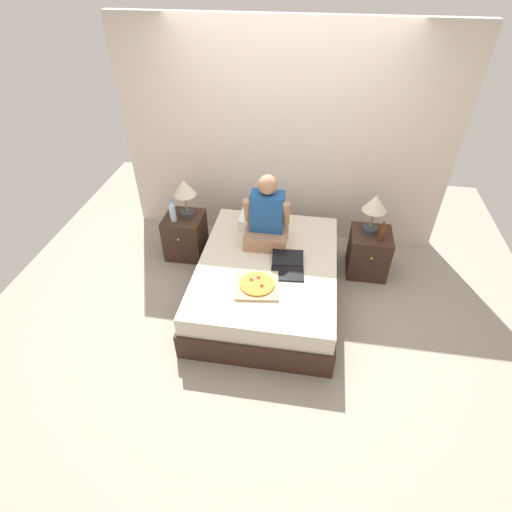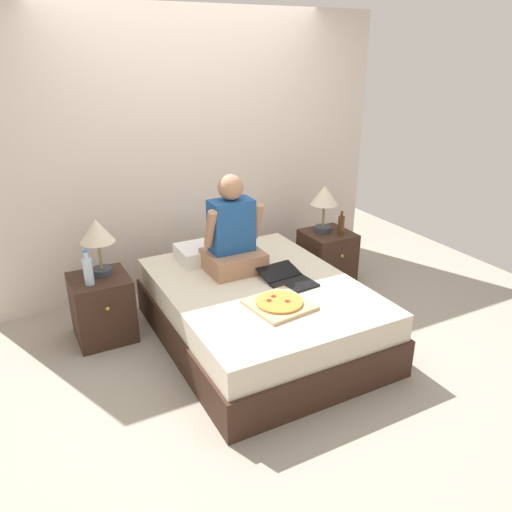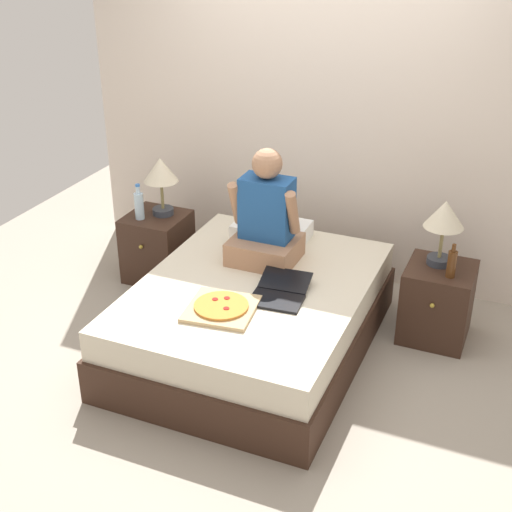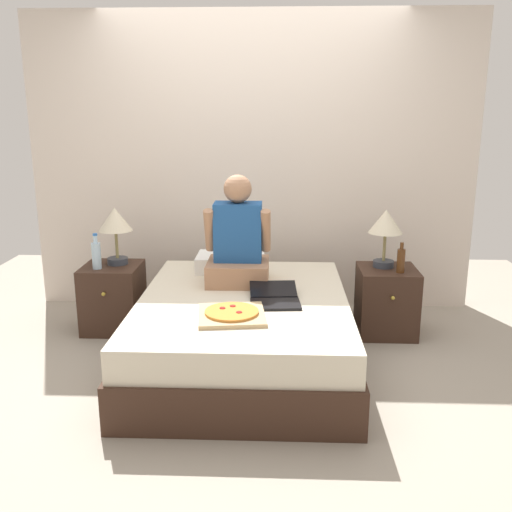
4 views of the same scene
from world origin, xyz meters
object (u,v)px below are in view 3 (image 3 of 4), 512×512
object	(u,v)px
bed	(254,316)
lamp_on_right_nightstand	(444,219)
lamp_on_left_nightstand	(161,174)
laptop	(279,294)
nightstand_left	(158,247)
beer_bottle	(452,263)
person_seated	(266,220)
nightstand_right	(437,302)
pizza_box	(221,308)
water_bottle	(139,205)

from	to	relation	value
bed	lamp_on_right_nightstand	xyz separation A→B (m)	(1.05, 0.67, 0.61)
lamp_on_left_nightstand	laptop	distance (m)	1.50
lamp_on_left_nightstand	laptop	bearing A→B (deg)	-31.21
nightstand_left	lamp_on_right_nightstand	bearing A→B (deg)	1.35
lamp_on_left_nightstand	beer_bottle	distance (m)	2.20
lamp_on_right_nightstand	person_seated	world-z (taller)	person_seated
nightstand_right	pizza_box	bearing A→B (deg)	-138.52
lamp_on_left_nightstand	beer_bottle	world-z (taller)	lamp_on_left_nightstand
water_bottle	beer_bottle	world-z (taller)	water_bottle
laptop	person_seated	bearing A→B (deg)	121.72
bed	person_seated	xyz separation A→B (m)	(-0.06, 0.35, 0.54)
lamp_on_right_nightstand	person_seated	bearing A→B (deg)	-163.92
water_bottle	lamp_on_right_nightstand	bearing A→B (deg)	3.63
lamp_on_left_nightstand	laptop	size ratio (longest dim) A/B	1.02
bed	person_seated	world-z (taller)	person_seated
lamp_on_right_nightstand	pizza_box	size ratio (longest dim) A/B	1.01
bed	laptop	distance (m)	0.35
pizza_box	nightstand_left	bearing A→B (deg)	135.99
lamp_on_left_nightstand	lamp_on_right_nightstand	bearing A→B (deg)	0.00
water_bottle	pizza_box	distance (m)	1.44
nightstand_left	water_bottle	xyz separation A→B (m)	(-0.08, -0.09, 0.37)
water_bottle	laptop	bearing A→B (deg)	-24.25
beer_bottle	bed	bearing A→B (deg)	-155.80
laptop	lamp_on_left_nightstand	bearing A→B (deg)	148.79
pizza_box	person_seated	bearing A→B (deg)	90.94
bed	nightstand_right	bearing A→B (deg)	29.75
bed	nightstand_left	xyz separation A→B (m)	(-1.08, 0.62, 0.02)
laptop	nightstand_left	bearing A→B (deg)	151.27
nightstand_left	lamp_on_right_nightstand	distance (m)	2.21
bed	person_seated	size ratio (longest dim) A/B	2.41
bed	nightstand_left	world-z (taller)	nightstand_left
person_seated	pizza_box	xyz separation A→B (m)	(0.01, -0.73, -0.27)
nightstand_right	pizza_box	world-z (taller)	pizza_box
lamp_on_left_nightstand	water_bottle	bearing A→B (deg)	-130.60
person_seated	water_bottle	bearing A→B (deg)	170.73
beer_bottle	laptop	distance (m)	1.12
lamp_on_left_nightstand	pizza_box	size ratio (longest dim) A/B	1.01
nightstand_right	lamp_on_right_nightstand	bearing A→B (deg)	120.93
nightstand_left	pizza_box	size ratio (longest dim) A/B	1.18
nightstand_left	laptop	xyz separation A→B (m)	(1.29, -0.71, 0.25)
nightstand_left	water_bottle	bearing A→B (deg)	-131.65
bed	laptop	size ratio (longest dim) A/B	4.28
water_bottle	person_seated	xyz separation A→B (m)	(1.10, -0.18, 0.14)
nightstand_right	person_seated	size ratio (longest dim) A/B	0.67
laptop	pizza_box	bearing A→B (deg)	-131.80
lamp_on_left_nightstand	beer_bottle	bearing A→B (deg)	-3.93
nightstand_right	pizza_box	xyz separation A→B (m)	(-1.13, -1.00, 0.25)
person_seated	pizza_box	distance (m)	0.77
lamp_on_left_nightstand	person_seated	size ratio (longest dim) A/B	0.58
lamp_on_left_nightstand	water_bottle	size ratio (longest dim) A/B	1.63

